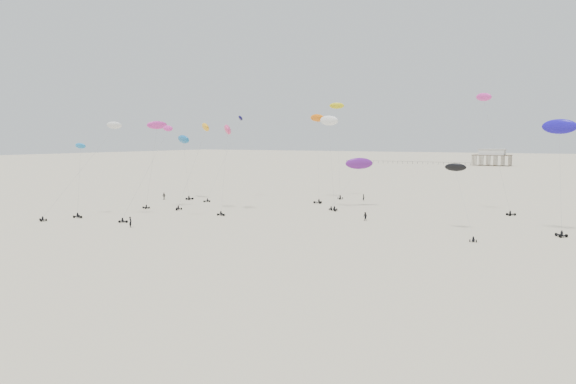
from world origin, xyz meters
The scene contains 22 objects.
ground_plane centered at (0.00, 200.00, 0.00)m, with size 900.00×900.00×0.00m, color beige.
pavilion_main centered at (-10.00, 350.00, 4.22)m, with size 21.00×13.00×9.80m.
pier_fence centered at (-62.00, 350.00, 0.77)m, with size 80.20×0.20×1.50m.
rig_0 centered at (-32.53, 105.96, 14.85)m, with size 8.13×7.46×19.63m.
rig_1 centered at (24.93, 102.93, 8.53)m, with size 7.82×11.93×15.04m.
rig_2 centered at (-39.82, 128.06, 14.75)m, with size 3.62×16.67×24.46m.
rig_3 centered at (-16.62, 145.25, 17.31)m, with size 7.33×9.07×25.86m.
rig_4 centered at (24.95, 131.71, 18.30)m, with size 10.22×6.17×25.85m.
rig_5 centered at (-7.79, 121.28, 16.72)m, with size 7.04×6.39×21.28m.
rig_6 centered at (-47.15, 84.95, 7.25)m, with size 5.40×5.01×15.19m.
rig_7 centered at (39.57, 109.92, 15.41)m, with size 6.01×7.01×19.33m.
rig_8 centered at (-43.25, 85.90, 13.73)m, with size 9.94×14.29×22.46m.
rig_10 centered at (-31.35, 87.73, 9.46)m, with size 6.05×10.40×19.41m.
rig_11 centered at (-43.21, 103.21, 15.85)m, with size 4.61×5.67×20.13m.
rig_12 centered at (-19.49, 138.75, 17.21)m, with size 9.94×14.41×23.83m.
rig_13 centered at (-25.55, 106.49, 15.77)m, with size 6.82×10.86×19.48m.
rig_14 centered at (-3.81, 128.08, 9.58)m, with size 7.26×12.86×13.29m.
rig_15 centered at (-50.23, 121.97, 13.37)m, with size 7.24×5.26×17.13m.
spectator_0 centered at (-27.83, 79.59, 0.00)m, with size 0.82×0.57×2.26m, color black.
spectator_1 centered at (6.13, 107.86, 0.00)m, with size 0.97×0.56×1.98m, color black.
spectator_2 centered at (-53.92, 117.80, 0.00)m, with size 1.26×0.68×2.14m, color black.
spectator_3 centered at (-7.03, 140.30, 0.00)m, with size 0.75×0.51×2.05m, color black.
Camera 1 is at (45.75, 6.15, 16.01)m, focal length 35.00 mm.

